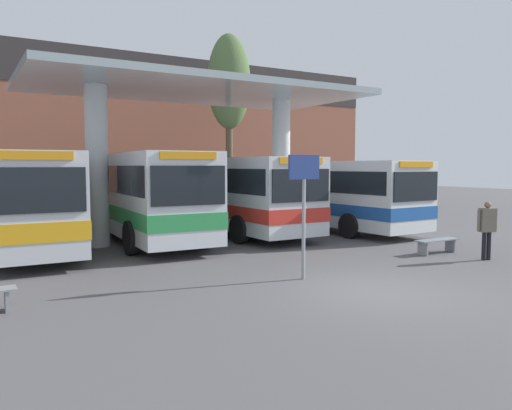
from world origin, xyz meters
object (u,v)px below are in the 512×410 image
at_px(transit_bus_left_bay, 21,196).
at_px(transit_bus_center_bay, 142,192).
at_px(info_sign_platform, 304,191).
at_px(waiting_bench_near_pillar, 437,243).
at_px(transit_bus_far_right_bay, 319,191).
at_px(poplar_tree_behind_left, 229,84).
at_px(parked_car_street, 129,199).
at_px(transit_bus_right_bay, 228,191).
at_px(pedestrian_waiting, 487,224).

relative_size(transit_bus_left_bay, transit_bus_center_bay, 1.03).
relative_size(transit_bus_left_bay, info_sign_platform, 3.42).
xyz_separation_m(transit_bus_left_bay, transit_bus_center_bay, (4.17, -0.13, 0.03)).
bearing_deg(waiting_bench_near_pillar, transit_bus_center_bay, 132.43).
bearing_deg(transit_bus_center_bay, transit_bus_far_right_bay, 179.51).
height_order(transit_bus_far_right_bay, poplar_tree_behind_left, poplar_tree_behind_left).
bearing_deg(info_sign_platform, waiting_bench_near_pillar, 7.15).
relative_size(transit_bus_left_bay, transit_bus_far_right_bay, 0.96).
bearing_deg(transit_bus_far_right_bay, transit_bus_left_bay, -4.71).
xyz_separation_m(waiting_bench_near_pillar, parked_car_street, (-5.05, 16.87, 0.65)).
height_order(transit_bus_center_bay, poplar_tree_behind_left, poplar_tree_behind_left).
distance_m(transit_bus_center_bay, parked_car_street, 9.28).
relative_size(transit_bus_left_bay, parked_car_street, 2.23).
height_order(transit_bus_right_bay, poplar_tree_behind_left, poplar_tree_behind_left).
xyz_separation_m(transit_bus_right_bay, parked_car_street, (-1.81, 8.52, -0.78)).
relative_size(transit_bus_far_right_bay, parked_car_street, 2.34).
bearing_deg(info_sign_platform, poplar_tree_behind_left, 67.97).
bearing_deg(pedestrian_waiting, poplar_tree_behind_left, 108.83).
height_order(transit_bus_right_bay, waiting_bench_near_pillar, transit_bus_right_bay).
distance_m(info_sign_platform, parked_car_street, 17.66).
distance_m(transit_bus_far_right_bay, info_sign_platform, 10.71).
xyz_separation_m(poplar_tree_behind_left, parked_car_street, (-6.03, 0.65, -6.74)).
relative_size(transit_bus_center_bay, info_sign_platform, 3.32).
bearing_deg(poplar_tree_behind_left, parked_car_street, 173.86).
bearing_deg(parked_car_street, poplar_tree_behind_left, -8.80).
relative_size(transit_bus_far_right_bay, pedestrian_waiting, 6.30).
distance_m(transit_bus_right_bay, transit_bus_far_right_bay, 4.34).
relative_size(transit_bus_far_right_bay, poplar_tree_behind_left, 1.04).
distance_m(transit_bus_left_bay, info_sign_platform, 10.33).
bearing_deg(transit_bus_center_bay, transit_bus_left_bay, 0.62).
bearing_deg(poplar_tree_behind_left, transit_bus_right_bay, -118.23).
relative_size(transit_bus_right_bay, poplar_tree_behind_left, 1.00).
bearing_deg(pedestrian_waiting, transit_bus_right_bay, 130.92).
relative_size(poplar_tree_behind_left, parked_car_street, 2.25).
distance_m(transit_bus_center_bay, transit_bus_right_bay, 3.99).
xyz_separation_m(transit_bus_left_bay, pedestrian_waiting, (11.72, -9.51, -0.73)).
height_order(transit_bus_left_bay, pedestrian_waiting, transit_bus_left_bay).
xyz_separation_m(transit_bus_left_bay, info_sign_platform, (5.49, -8.74, 0.39)).
bearing_deg(transit_bus_left_bay, info_sign_platform, 123.96).
xyz_separation_m(transit_bus_left_bay, parked_car_street, (6.32, 8.86, -0.82)).
distance_m(transit_bus_center_bay, poplar_tree_behind_left, 13.09).
relative_size(transit_bus_far_right_bay, info_sign_platform, 3.58).
xyz_separation_m(pedestrian_waiting, poplar_tree_behind_left, (0.63, 17.72, 6.65)).
bearing_deg(transit_bus_right_bay, transit_bus_far_right_bay, 167.72).
height_order(waiting_bench_near_pillar, info_sign_platform, info_sign_platform).
relative_size(transit_bus_left_bay, waiting_bench_near_pillar, 6.41).
xyz_separation_m(transit_bus_center_bay, info_sign_platform, (1.32, -8.61, 0.37)).
bearing_deg(transit_bus_right_bay, waiting_bench_near_pillar, 110.73).
distance_m(transit_bus_left_bay, transit_bus_far_right_bay, 12.38).
bearing_deg(poplar_tree_behind_left, transit_bus_left_bay, -146.39).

